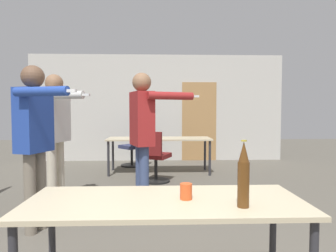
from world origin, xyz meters
name	(u,v)px	position (x,y,z in m)	size (l,w,h in m)	color
back_wall	(158,108)	(0.03, 6.36, 1.37)	(6.57, 0.12, 2.76)	beige
conference_table_near	(165,211)	(0.05, 0.41, 0.66)	(1.78, 0.71, 0.74)	#C6B793
conference_table_far	(159,141)	(0.04, 4.75, 0.67)	(2.15, 0.73, 0.74)	#C6B793
person_left_plaid	(56,125)	(-1.41, 2.69, 1.10)	(0.76, 0.77, 1.81)	beige
person_right_polo	(35,130)	(-1.30, 1.73, 1.10)	(0.74, 0.73, 1.79)	slate
person_near_casual	(143,127)	(-0.18, 2.32, 1.10)	(0.90, 0.56, 1.79)	#3D4C75
office_chair_near_pushed	(134,148)	(-0.55, 5.51, 0.43)	(0.68, 0.69, 0.92)	black
office_chair_mid_tucked	(154,158)	(-0.06, 3.90, 0.44)	(0.62, 0.65, 0.94)	black
beer_bottle	(243,176)	(0.51, 0.24, 0.93)	(0.07, 0.07, 0.40)	#563314
drink_cup	(186,191)	(0.19, 0.41, 0.79)	(0.08, 0.08, 0.10)	#E05123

